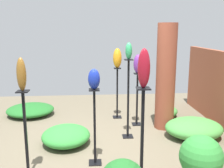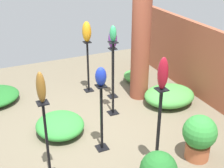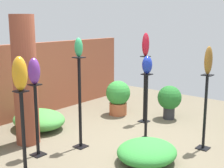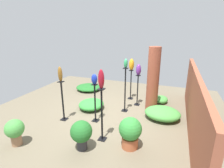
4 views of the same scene
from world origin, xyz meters
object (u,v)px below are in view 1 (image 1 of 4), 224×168
at_px(pedestal_amber, 117,95).
at_px(art_vase_jade, 129,51).
at_px(art_vase_cobalt, 94,79).
at_px(pedestal_cobalt, 95,130).
at_px(art_vase_ruby, 144,68).
at_px(brick_pillar, 166,77).
at_px(pedestal_ruby, 142,146).
at_px(art_vase_amber, 117,58).
at_px(art_vase_violet, 138,64).
at_px(art_vase_bronze, 21,74).
at_px(pedestal_jade, 128,102).
at_px(potted_plant_near_pillar, 201,162).
at_px(pedestal_violet, 137,102).
at_px(pedestal_bronze, 26,138).

relative_size(pedestal_amber, art_vase_jade, 3.90).
bearing_deg(art_vase_cobalt, pedestal_cobalt, 90.00).
bearing_deg(art_vase_ruby, brick_pillar, 157.65).
xyz_separation_m(pedestal_ruby, art_vase_amber, (-2.97, -0.02, 0.78)).
relative_size(pedestal_cobalt, art_vase_violet, 2.98).
xyz_separation_m(art_vase_bronze, art_vase_amber, (-2.43, 1.53, -0.06)).
bearing_deg(art_vase_violet, art_vase_ruby, -8.55).
relative_size(pedestal_amber, art_vase_amber, 2.63).
bearing_deg(art_vase_violet, art_vase_jade, -23.84).
distance_m(pedestal_jade, pedestal_amber, 1.18).
xyz_separation_m(art_vase_amber, potted_plant_near_pillar, (3.03, 0.76, -1.00)).
distance_m(brick_pillar, art_vase_cobalt, 2.09).
bearing_deg(pedestal_violet, art_vase_bronze, -45.03).
height_order(pedestal_amber, art_vase_amber, art_vase_amber).
xyz_separation_m(pedestal_ruby, pedestal_bronze, (-0.55, -1.55, -0.07)).
height_order(pedestal_violet, pedestal_cobalt, pedestal_cobalt).
height_order(pedestal_ruby, pedestal_violet, pedestal_ruby).
bearing_deg(pedestal_bronze, pedestal_amber, 147.71).
relative_size(art_vase_violet, art_vase_amber, 0.88).
bearing_deg(pedestal_bronze, pedestal_violet, 134.97).
distance_m(pedestal_amber, pedestal_cobalt, 2.23).
distance_m(pedestal_bronze, pedestal_cobalt, 1.01).
xyz_separation_m(art_vase_jade, art_vase_violet, (-0.66, 0.29, -0.33)).
height_order(pedestal_ruby, pedestal_jade, pedestal_jade).
distance_m(pedestal_amber, art_vase_ruby, 3.16).
xyz_separation_m(brick_pillar, pedestal_ruby, (2.25, -0.92, -0.46)).
bearing_deg(art_vase_cobalt, pedestal_jade, 146.45).
bearing_deg(brick_pillar, art_vase_violet, -111.05).
bearing_deg(pedestal_violet, pedestal_jade, -23.84).
xyz_separation_m(pedestal_bronze, art_vase_bronze, (0.00, 0.00, 0.91)).
distance_m(pedestal_ruby, potted_plant_near_pillar, 0.78).
bearing_deg(pedestal_amber, potted_plant_near_pillar, 14.14).
bearing_deg(potted_plant_near_pillar, pedestal_violet, -171.49).
xyz_separation_m(pedestal_jade, art_vase_violet, (-0.66, 0.29, 0.65)).
xyz_separation_m(art_vase_bronze, art_vase_jade, (-1.26, 1.63, 0.20)).
bearing_deg(pedestal_amber, art_vase_amber, -90.00).
xyz_separation_m(pedestal_jade, pedestal_violet, (-0.66, 0.29, -0.18)).
relative_size(brick_pillar, pedestal_ruby, 1.58).
bearing_deg(pedestal_cobalt, art_vase_ruby, 35.34).
relative_size(pedestal_jade, pedestal_violet, 1.33).
distance_m(pedestal_bronze, pedestal_violet, 2.71).
bearing_deg(pedestal_violet, brick_pillar, 68.95).
xyz_separation_m(brick_pillar, art_vase_violet, (-0.21, -0.55, 0.25)).
bearing_deg(pedestal_ruby, pedestal_violet, 171.45).
distance_m(pedestal_cobalt, art_vase_amber, 2.40).
distance_m(brick_pillar, pedestal_bronze, 3.05).
bearing_deg(art_vase_ruby, pedestal_ruby, -90.00).
relative_size(pedestal_violet, pedestal_cobalt, 0.96).
bearing_deg(art_vase_cobalt, art_vase_violet, 150.12).
height_order(pedestal_cobalt, potted_plant_near_pillar, pedestal_cobalt).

